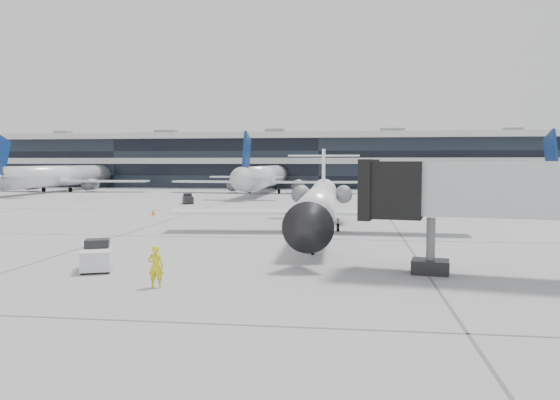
# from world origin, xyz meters

# --- Properties ---
(ground) EXTENTS (220.00, 220.00, 0.00)m
(ground) POSITION_xyz_m (0.00, 0.00, 0.00)
(ground) COLOR #959497
(ground) RESTS_ON ground
(terminal) EXTENTS (170.00, 22.00, 10.00)m
(terminal) POSITION_xyz_m (0.00, 82.00, 5.00)
(terminal) COLOR black
(terminal) RESTS_ON ground
(bg_jet_left) EXTENTS (32.00, 40.00, 9.60)m
(bg_jet_left) POSITION_xyz_m (-45.00, 55.00, 0.00)
(bg_jet_left) COLOR silver
(bg_jet_left) RESTS_ON ground
(bg_jet_center) EXTENTS (32.00, 40.00, 9.60)m
(bg_jet_center) POSITION_xyz_m (-8.00, 55.00, 0.00)
(bg_jet_center) COLOR silver
(bg_jet_center) RESTS_ON ground
(bg_jet_right) EXTENTS (32.00, 40.00, 9.60)m
(bg_jet_right) POSITION_xyz_m (32.00, 55.00, 0.00)
(bg_jet_right) COLOR silver
(bg_jet_right) RESTS_ON ground
(regional_jet) EXTENTS (22.50, 28.00, 6.48)m
(regional_jet) POSITION_xyz_m (4.07, 3.40, 2.21)
(regional_jet) COLOR white
(regional_jet) RESTS_ON ground
(ramp_worker) EXTENTS (0.68, 0.47, 1.79)m
(ramp_worker) POSITION_xyz_m (-1.70, -15.26, 0.90)
(ramp_worker) COLOR yellow
(ramp_worker) RESTS_ON ground
(baggage_tug) EXTENTS (2.09, 2.63, 1.46)m
(baggage_tug) POSITION_xyz_m (-5.89, -12.04, 0.65)
(baggage_tug) COLOR silver
(baggage_tug) RESTS_ON ground
(traffic_cone) EXTENTS (0.55, 0.55, 0.62)m
(traffic_cone) POSITION_xyz_m (-12.99, 14.61, 0.29)
(traffic_cone) COLOR orange
(traffic_cone) RESTS_ON ground
(far_tug) EXTENTS (1.93, 2.35, 1.30)m
(far_tug) POSITION_xyz_m (-14.03, 29.58, 0.58)
(far_tug) COLOR black
(far_tug) RESTS_ON ground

